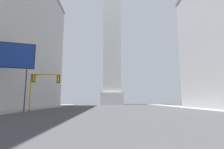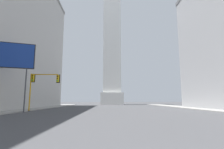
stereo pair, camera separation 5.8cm
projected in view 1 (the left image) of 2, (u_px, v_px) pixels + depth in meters
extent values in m
cube|color=gray|center=(9.00, 111.00, 26.07)|extent=(5.00, 85.63, 0.15)
cube|color=silver|center=(112.00, 99.00, 72.00)|extent=(9.07, 9.07, 4.79)
cube|color=white|center=(112.00, 29.00, 76.46)|extent=(7.26, 7.26, 55.86)
cylinder|color=orange|center=(30.00, 92.00, 27.41)|extent=(0.18, 0.18, 5.88)
cylinder|color=#262626|center=(29.00, 111.00, 26.99)|extent=(0.40, 0.40, 0.10)
cube|color=yellow|center=(33.00, 78.00, 27.75)|extent=(0.36, 0.36, 1.10)
cube|color=black|center=(34.00, 78.00, 27.93)|extent=(0.58, 0.06, 1.32)
sphere|color=#410907|center=(33.00, 76.00, 27.61)|extent=(0.22, 0.22, 0.22)
sphere|color=#483506|center=(32.00, 78.00, 27.56)|extent=(0.22, 0.22, 0.22)
sphere|color=green|center=(32.00, 80.00, 27.51)|extent=(0.22, 0.22, 0.22)
cylinder|color=orange|center=(45.00, 74.00, 27.89)|extent=(4.23, 0.14, 0.14)
sphere|color=orange|center=(31.00, 74.00, 27.83)|extent=(0.18, 0.18, 0.18)
cube|color=yellow|center=(58.00, 79.00, 27.84)|extent=(0.36, 0.36, 1.10)
cube|color=black|center=(58.00, 79.00, 28.02)|extent=(0.58, 0.06, 1.32)
sphere|color=#410907|center=(58.00, 76.00, 27.71)|extent=(0.22, 0.22, 0.22)
sphere|color=#483506|center=(58.00, 78.00, 27.66)|extent=(0.22, 0.22, 0.22)
sphere|color=green|center=(57.00, 81.00, 27.61)|extent=(0.22, 0.22, 0.22)
cylinder|color=#3F3F42|center=(25.00, 90.00, 24.90)|extent=(0.18, 0.18, 6.32)
cube|color=navy|center=(12.00, 55.00, 25.00)|extent=(5.70, 1.89, 3.52)
cube|color=black|center=(12.00, 55.00, 25.00)|extent=(5.89, 1.84, 3.76)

